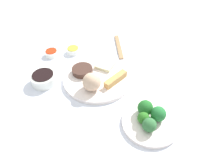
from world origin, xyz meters
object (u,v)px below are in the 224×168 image
object	(u,v)px
sauce_ramekin_hot_mustard	(73,51)
sauce_ramekin_sweet_and_sour	(52,53)
main_plate	(99,78)
broccoli_plate	(151,122)
chopsticks_pair	(119,47)
soy_sauce_bowl	(44,79)

from	to	relation	value
sauce_ramekin_hot_mustard	sauce_ramekin_sweet_and_sour	bearing A→B (deg)	117.18
main_plate	broccoli_plate	xyz separation A→B (m)	(-0.17, -0.24, -0.00)
sauce_ramekin_sweet_and_sour	sauce_ramekin_hot_mustard	world-z (taller)	same
broccoli_plate	chopsticks_pair	size ratio (longest dim) A/B	0.98
main_plate	soy_sauce_bowl	distance (m)	0.23
broccoli_plate	sauce_ramekin_hot_mustard	bearing A→B (deg)	51.70
soy_sauce_bowl	sauce_ramekin_hot_mustard	xyz separation A→B (m)	(0.23, -0.04, -0.01)
main_plate	soy_sauce_bowl	world-z (taller)	soy_sauce_bowl
broccoli_plate	soy_sauce_bowl	bearing A→B (deg)	77.57
soy_sauce_bowl	sauce_ramekin_sweet_and_sour	xyz separation A→B (m)	(0.18, 0.06, -0.01)
main_plate	soy_sauce_bowl	xyz separation A→B (m)	(-0.07, 0.21, 0.01)
broccoli_plate	sauce_ramekin_sweet_and_sour	bearing A→B (deg)	60.94
broccoli_plate	soy_sauce_bowl	world-z (taller)	soy_sauce_bowl
broccoli_plate	sauce_ramekin_sweet_and_sour	world-z (taller)	sauce_ramekin_sweet_and_sour
main_plate	sauce_ramekin_hot_mustard	distance (m)	0.24
broccoli_plate	sauce_ramekin_hot_mustard	distance (m)	0.53
soy_sauce_bowl	broccoli_plate	bearing A→B (deg)	-102.43
sauce_ramekin_hot_mustard	chopsticks_pair	xyz separation A→B (m)	(0.10, -0.20, -0.01)
main_plate	sauce_ramekin_sweet_and_sour	size ratio (longest dim) A/B	4.60
main_plate	sauce_ramekin_sweet_and_sour	world-z (taller)	sauce_ramekin_sweet_and_sour
main_plate	chopsticks_pair	world-z (taller)	main_plate
sauce_ramekin_hot_mustard	chopsticks_pair	bearing A→B (deg)	-63.77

